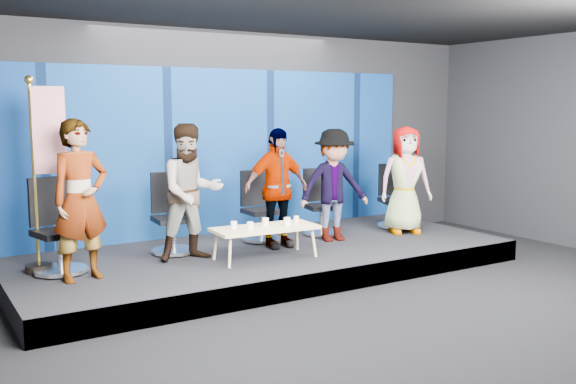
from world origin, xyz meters
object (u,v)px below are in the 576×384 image
Objects in this scene: chair_c at (260,218)px; chair_d at (320,213)px; panelist_e at (405,180)px; mug_b at (250,226)px; chair_a at (57,242)px; mug_d at (287,221)px; mug_e at (296,219)px; panelist_c at (276,188)px; panelist_a at (80,200)px; panelist_b at (191,192)px; flag_stand at (44,170)px; coffee_table at (265,229)px; mug_c at (265,222)px; chair_b at (172,227)px; panelist_d at (334,185)px; chair_e at (394,207)px; mug_a at (234,225)px.

chair_d is (1.05, -0.08, -0.01)m from chair_c.
mug_b is (-3.02, -0.42, -0.37)m from panelist_e.
chair_a reaches higher than mug_b.
mug_d is (-0.20, -1.12, 0.14)m from chair_c.
panelist_c is at bearing 95.50° from mug_e.
panelist_b is (1.49, 0.26, -0.04)m from panelist_a.
panelist_a reaches higher than mug_d.
panelist_b reaches higher than chair_a.
flag_stand is at bearing 174.13° from panelist_b.
coffee_table is 0.13m from mug_c.
coffee_table is (-0.49, -0.54, -0.46)m from panelist_c.
mug_d is at bearing -2.00° from flag_stand.
panelist_e reaches higher than chair_b.
panelist_d is 20.04× the size of mug_e.
chair_b is 1.07× the size of chair_d.
chair_e reaches higher than mug_c.
mug_c is (-2.72, -0.29, -0.37)m from panelist_e.
chair_a is at bearing 164.83° from coffee_table.
panelist_d is (2.38, -0.49, 0.48)m from chair_b.
mug_c is (0.05, 0.08, 0.09)m from coffee_table.
panelist_b is 1.09m from coffee_table.
chair_b is 0.62× the size of panelist_b.
chair_c is 2.43m from panelist_e.
panelist_c is 2.28m from panelist_e.
panelist_c is 0.60m from mug_e.
chair_c is 0.74× the size of coffee_table.
mug_d is at bearing -12.85° from mug_a.
chair_c is 12.60× the size of mug_e.
mug_b is at bearing -152.16° from panelist_d.
chair_b is 0.47× the size of flag_stand.
chair_c is at bearing 46.36° from mug_a.
chair_a reaches higher than mug_d.
panelist_d is at bearing 17.09° from mug_b.
panelist_c is at bearing 26.33° from mug_a.
panelist_a is at bearing -165.77° from panelist_b.
panelist_c reaches higher than chair_c.
mug_a is at bearing 168.13° from coffee_table.
mug_a is at bearing -146.21° from chair_e.
panelist_d is (0.96, -0.07, -0.02)m from panelist_c.
chair_c reaches higher than coffee_table.
panelist_c is 2.53m from chair_e.
panelist_a is at bearing 173.91° from mug_d.
chair_b reaches higher than coffee_table.
mug_b is at bearing -170.75° from mug_e.
mug_e is (1.47, -0.89, 0.11)m from chair_b.
chair_e is at bearing 15.81° from coffee_table.
panelist_a is at bearing -50.33° from flag_stand.
chair_a is 1.76m from panelist_b.
coffee_table is at bearing -2.25° from flag_stand.
panelist_e is at bearing 5.03° from mug_a.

